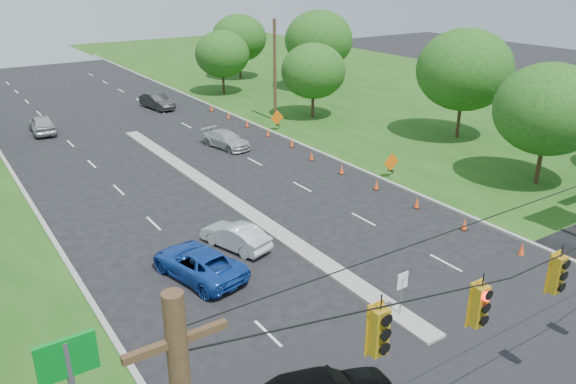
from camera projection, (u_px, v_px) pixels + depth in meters
grass_right at (537, 129)px, 48.90m from camera, size 40.00×160.00×0.06m
curb_left at (20, 187)px, 36.00m from camera, size 0.25×110.00×0.16m
curb_right at (283, 138)px, 46.39m from camera, size 0.25×110.00×0.16m
median at (226, 198)px, 34.25m from camera, size 1.00×34.00×0.18m
median_sign at (402, 286)px, 22.13m from camera, size 0.55×0.06×2.05m
utility_pole_far_right at (275, 71)px, 49.80m from camera, size 0.28×0.28×9.00m
cone_1 at (522, 249)px, 27.37m from camera, size 0.32×0.32×0.70m
cone_2 at (465, 224)px, 30.08m from camera, size 0.32×0.32×0.70m
cone_3 at (417, 203)px, 32.78m from camera, size 0.32×0.32×0.70m
cone_4 at (376, 185)px, 35.48m from camera, size 0.32×0.32×0.70m
cone_5 at (342, 169)px, 38.18m from camera, size 0.32×0.32×0.70m
cone_6 at (312, 156)px, 40.88m from camera, size 0.32×0.32×0.70m
cone_7 at (292, 143)px, 43.89m from camera, size 0.32×0.32×0.70m
cone_8 at (268, 132)px, 46.59m from camera, size 0.32×0.32×0.70m
cone_9 at (247, 123)px, 49.29m from camera, size 0.32×0.32×0.70m
cone_10 at (228, 115)px, 51.99m from camera, size 0.32×0.32×0.70m
cone_11 at (211, 108)px, 54.69m from camera, size 0.32×0.32×0.70m
work_sign_1 at (391, 163)px, 37.08m from camera, size 1.27×0.58×1.37m
work_sign_2 at (277, 119)px, 47.88m from camera, size 1.27×0.58×1.37m
tree_7 at (549, 109)px, 34.70m from camera, size 6.72×6.72×7.84m
tree_8 at (465, 70)px, 44.25m from camera, size 7.56×7.56×8.82m
tree_9 at (313, 71)px, 50.89m from camera, size 5.88×5.88×6.86m
tree_10 at (319, 40)px, 62.25m from camera, size 7.56×7.56×8.82m
tree_11 at (239, 38)px, 68.92m from camera, size 6.72×6.72×7.84m
tree_12 at (222, 54)px, 60.66m from camera, size 5.88×5.88×6.86m
white_sedan at (235, 236)px, 28.07m from camera, size 2.42×4.10×1.28m
blue_pickup at (198, 263)px, 25.42m from camera, size 3.35×5.38×1.39m
silver_car_far at (226, 139)px, 43.66m from camera, size 2.65×4.74×1.30m
silver_car_oncoming at (42, 124)px, 47.39m from camera, size 2.11×4.64×1.54m
dark_car_receding at (157, 101)px, 55.52m from camera, size 2.24×4.73×1.50m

